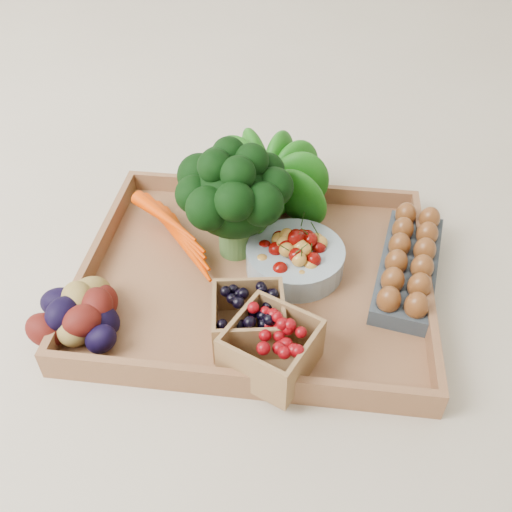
# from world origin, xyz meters

# --- Properties ---
(ground) EXTENTS (4.00, 4.00, 0.00)m
(ground) POSITION_xyz_m (0.00, 0.00, 0.00)
(ground) COLOR beige
(ground) RESTS_ON ground
(tray) EXTENTS (0.55, 0.45, 0.01)m
(tray) POSITION_xyz_m (0.00, 0.00, 0.01)
(tray) COLOR #92613D
(tray) RESTS_ON ground
(carrots) EXTENTS (0.18, 0.13, 0.04)m
(carrots) POSITION_xyz_m (-0.14, 0.06, 0.04)
(carrots) COLOR #F23E00
(carrots) RESTS_ON tray
(lettuce) EXTENTS (0.16, 0.16, 0.16)m
(lettuce) POSITION_xyz_m (-0.00, 0.18, 0.09)
(lettuce) COLOR #125C0E
(lettuce) RESTS_ON tray
(broccoli) EXTENTS (0.19, 0.19, 0.15)m
(broccoli) POSITION_xyz_m (-0.04, 0.06, 0.09)
(broccoli) COLOR black
(broccoli) RESTS_ON tray
(cherry_bowl) EXTENTS (0.16, 0.16, 0.04)m
(cherry_bowl) POSITION_xyz_m (0.06, 0.03, 0.04)
(cherry_bowl) COLOR #8C9EA5
(cherry_bowl) RESTS_ON tray
(egg_carton) EXTENTS (0.13, 0.27, 0.03)m
(egg_carton) POSITION_xyz_m (0.24, 0.03, 0.03)
(egg_carton) COLOR #394149
(egg_carton) RESTS_ON tray
(potatoes) EXTENTS (0.15, 0.15, 0.09)m
(potatoes) POSITION_xyz_m (-0.24, -0.14, 0.06)
(potatoes) COLOR #460F0B
(potatoes) RESTS_ON tray
(punnet_blackberry) EXTENTS (0.12, 0.12, 0.07)m
(punnet_blackberry) POSITION_xyz_m (0.00, -0.12, 0.05)
(punnet_blackberry) COLOR black
(punnet_blackberry) RESTS_ON tray
(punnet_raspberry) EXTENTS (0.15, 0.15, 0.08)m
(punnet_raspberry) POSITION_xyz_m (0.04, -0.17, 0.05)
(punnet_raspberry) COLOR #6F0409
(punnet_raspberry) RESTS_ON tray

